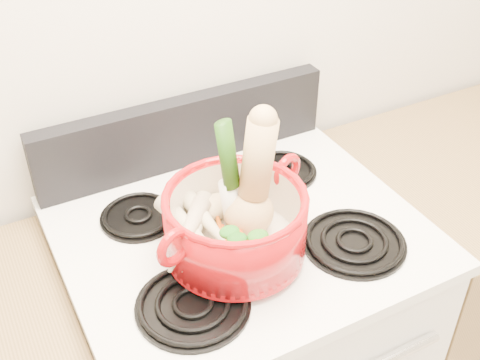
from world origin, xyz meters
TOP-DOWN VIEW (x-y plane):
  - wall_back at (0.00, 1.75)m, footprint 3.50×0.02m
  - cooktop at (0.00, 1.40)m, footprint 0.78×0.67m
  - control_backsplash at (0.00, 1.70)m, footprint 0.76×0.05m
  - burner_front_left at (-0.19, 1.24)m, footprint 0.22×0.22m
  - burner_front_right at (0.19, 1.24)m, footprint 0.22×0.22m
  - burner_back_left at (-0.19, 1.54)m, footprint 0.17×0.17m
  - burner_back_right at (0.19, 1.54)m, footprint 0.17×0.17m
  - dutch_oven at (-0.05, 1.33)m, footprint 0.37×0.37m
  - pot_handle_left at (-0.21, 1.27)m, footprint 0.08×0.04m
  - pot_handle_right at (0.10, 1.38)m, footprint 0.08×0.04m
  - squash at (-0.01, 1.34)m, footprint 0.15×0.13m
  - leek at (-0.04, 1.36)m, footprint 0.07×0.09m
  - ginger at (-0.06, 1.42)m, footprint 0.10×0.09m
  - parsnip_0 at (-0.13, 1.36)m, footprint 0.09×0.24m
  - parsnip_1 at (-0.13, 1.36)m, footprint 0.16×0.19m
  - parsnip_2 at (-0.10, 1.36)m, footprint 0.06×0.19m
  - parsnip_3 at (-0.15, 1.35)m, footprint 0.16×0.16m
  - carrot_0 at (-0.09, 1.31)m, footprint 0.07×0.15m
  - carrot_1 at (-0.09, 1.28)m, footprint 0.07×0.14m
  - carrot_2 at (-0.06, 1.28)m, footprint 0.06×0.17m

SIDE VIEW (x-z plane):
  - cooktop at x=0.00m, z-range 0.92..0.95m
  - burner_front_left at x=-0.19m, z-range 0.95..0.97m
  - burner_front_right at x=0.19m, z-range 0.95..0.97m
  - burner_back_left at x=-0.19m, z-range 0.95..0.97m
  - burner_back_right at x=0.19m, z-range 0.95..0.97m
  - carrot_0 at x=-0.09m, z-range 0.99..1.04m
  - carrot_1 at x=-0.09m, z-range 1.00..1.04m
  - ginger at x=-0.06m, z-range 1.00..1.05m
  - parsnip_0 at x=-0.13m, z-range 0.99..1.06m
  - parsnip_1 at x=-0.13m, z-range 0.99..1.05m
  - carrot_2 at x=-0.06m, z-range 1.00..1.05m
  - parsnip_2 at x=-0.10m, z-range 1.01..1.06m
  - parsnip_3 at x=-0.15m, z-range 1.01..1.07m
  - dutch_oven at x=-0.05m, z-range 0.97..1.11m
  - control_backsplash at x=0.00m, z-range 0.95..1.13m
  - pot_handle_left at x=-0.21m, z-range 1.05..1.13m
  - pot_handle_right at x=0.10m, z-range 1.05..1.13m
  - leek at x=-0.04m, z-range 1.00..1.26m
  - squash at x=-0.01m, z-range 0.99..1.26m
  - wall_back at x=0.00m, z-range 0.00..2.60m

